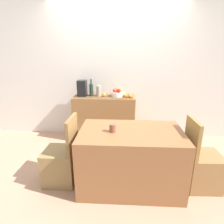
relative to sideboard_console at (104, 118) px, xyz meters
The scene contains 19 objects.
ground_plane 1.04m from the sideboard_console, 76.41° to the right, with size 6.40×6.40×0.02m, color tan.
room_wall_rear 0.99m from the sideboard_console, 49.46° to the left, with size 6.40×0.06×2.70m, color silver.
sideboard_console is the anchor object (origin of this frame).
table_runner 0.43m from the sideboard_console, ahead, with size 1.08×0.32×0.01m, color brown.
fruit_bowl 0.53m from the sideboard_console, ahead, with size 0.23×0.23×0.08m, color white.
apple_center 0.61m from the sideboard_console, ahead, with size 0.07×0.07×0.07m, color red.
apple_upper 0.63m from the sideboard_console, ahead, with size 0.08×0.08×0.08m, color gold.
apple_right 0.58m from the sideboard_console, 10.49° to the right, with size 0.07×0.07×0.07m, color #BD3E2A.
apple_left 0.59m from the sideboard_console, 10.14° to the left, with size 0.06×0.06×0.06m, color #A83F1C.
wine_bottle 0.60m from the sideboard_console, behind, with size 0.07×0.07×0.32m.
coffee_maker 0.70m from the sideboard_console, behind, with size 0.16×0.18×0.30m, color black.
ceramic_vase 0.53m from the sideboard_console, behind, with size 0.09×0.09×0.20m, color #A09484.
orange_loose_mid 0.67m from the sideboard_console, 10.92° to the right, with size 0.07×0.07×0.07m, color orange.
orange_loose_far 0.61m from the sideboard_console, ahead, with size 0.07×0.07×0.07m, color orange.
orange_loose_end 0.46m from the sideboard_console, 76.86° to the right, with size 0.07×0.07×0.07m, color orange.
dining_table 1.41m from the sideboard_console, 70.98° to the right, with size 1.25×0.77×0.74m, color #8F5C37.
coffee_cup 1.43m from the sideboard_console, 80.21° to the right, with size 0.08×0.08×0.10m, color brown.
chair_near_window 1.41m from the sideboard_console, 107.95° to the right, with size 0.41×0.41×0.90m.
chair_by_corner 1.90m from the sideboard_console, 44.63° to the right, with size 0.41×0.41×0.90m.
Camera 1 is at (0.12, -2.50, 1.65)m, focal length 30.28 mm.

